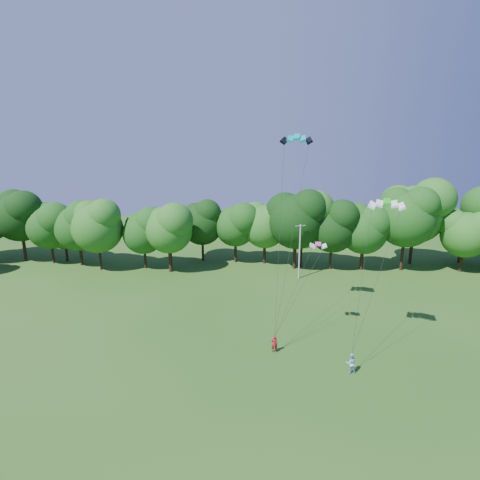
{
  "coord_description": "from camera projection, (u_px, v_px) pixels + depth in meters",
  "views": [
    {
      "loc": [
        -1.1,
        -19.67,
        17.86
      ],
      "look_at": [
        -1.33,
        13.0,
        9.8
      ],
      "focal_mm": 28.0,
      "sensor_mm": 36.0,
      "label": 1
    }
  ],
  "objects": [
    {
      "name": "utility_pole",
      "position": [
        300.0,
        251.0,
        51.74
      ],
      "size": [
        1.49,
        0.59,
        7.76
      ],
      "rotation": [
        0.0,
        0.0,
        0.34
      ],
      "color": "#B2B3AA",
      "rests_on": "ground"
    },
    {
      "name": "kite_flyer_left",
      "position": [
        274.0,
        344.0,
        33.49
      ],
      "size": [
        0.61,
        0.43,
        1.59
      ],
      "primitive_type": "imported",
      "rotation": [
        0.0,
        0.0,
        3.06
      ],
      "color": "maroon",
      "rests_on": "ground"
    },
    {
      "name": "tree_back_east",
      "position": [
        464.0,
        226.0,
        58.49
      ],
      "size": [
        6.6,
        6.6,
        9.6
      ],
      "color": "#321E14",
      "rests_on": "ground"
    },
    {
      "name": "kite_green",
      "position": [
        387.0,
        202.0,
        31.08
      ],
      "size": [
        3.11,
        2.15,
        0.47
      ],
      "rotation": [
        0.0,
        0.0,
        -0.33
      ],
      "color": "green",
      "rests_on": "ground"
    },
    {
      "name": "tree_back_west",
      "position": [
        63.0,
        225.0,
        59.42
      ],
      "size": [
        6.62,
        6.62,
        9.63
      ],
      "color": "black",
      "rests_on": "ground"
    },
    {
      "name": "kite_pink",
      "position": [
        318.0,
        244.0,
        34.77
      ],
      "size": [
        1.66,
        0.96,
        0.25
      ],
      "rotation": [
        0.0,
        0.0,
        -0.12
      ],
      "color": "#E94097",
      "rests_on": "ground"
    },
    {
      "name": "kite_teal",
      "position": [
        297.0,
        137.0,
        34.94
      ],
      "size": [
        3.06,
        1.82,
        0.63
      ],
      "rotation": [
        0.0,
        0.0,
        -0.2
      ],
      "color": "#05A2AF",
      "rests_on": "ground"
    },
    {
      "name": "tree_back_center",
      "position": [
        296.0,
        216.0,
        55.17
      ],
      "size": [
        8.91,
        8.91,
        12.96
      ],
      "color": "black",
      "rests_on": "ground"
    },
    {
      "name": "ground",
      "position": [
        260.0,
        442.0,
        23.37
      ],
      "size": [
        160.0,
        160.0,
        0.0
      ],
      "primitive_type": "plane",
      "color": "#204C14",
      "rests_on": "ground"
    },
    {
      "name": "kite_flyer_right",
      "position": [
        351.0,
        363.0,
        30.38
      ],
      "size": [
        0.84,
        0.65,
        1.73
      ],
      "primitive_type": "imported",
      "rotation": [
        0.0,
        0.0,
        3.14
      ],
      "color": "#B0C9F4",
      "rests_on": "ground"
    }
  ]
}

